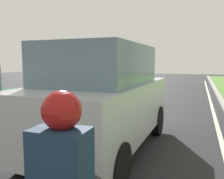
{
  "coord_description": "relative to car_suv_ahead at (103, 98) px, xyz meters",
  "views": [
    {
      "loc": [
        3.02,
        3.91,
        1.93
      ],
      "look_at": [
        0.86,
        9.85,
        1.2
      ],
      "focal_mm": 38.4,
      "sensor_mm": 36.0,
      "label": 1
    }
  ],
  "objects": [
    {
      "name": "ground_plane",
      "position": [
        -1.1,
        5.37,
        -1.17
      ],
      "size": [
        60.0,
        60.0,
        0.0
      ],
      "primitive_type": "plane",
      "color": "#262628"
    },
    {
      "name": "lane_line_center",
      "position": [
        -1.8,
        5.37,
        -1.16
      ],
      "size": [
        0.12,
        32.0,
        0.01
      ],
      "primitive_type": "cube",
      "color": "silver",
      "rests_on": "ground"
    },
    {
      "name": "lane_line_right_edge",
      "position": [
        2.5,
        5.37,
        -1.16
      ],
      "size": [
        0.12,
        32.0,
        0.01
      ],
      "primitive_type": "cube",
      "color": "silver",
      "rests_on": "ground"
    },
    {
      "name": "car_suv_ahead",
      "position": [
        0.0,
        0.0,
        0.0
      ],
      "size": [
        2.06,
        4.55,
        2.28
      ],
      "rotation": [
        0.0,
        0.0,
        -0.03
      ],
      "color": "#B7BABF",
      "rests_on": "ground"
    },
    {
      "name": "rider_person",
      "position": [
        1.04,
        -3.33,
        0.02
      ],
      "size": [
        0.51,
        0.41,
        1.16
      ],
      "rotation": [
        0.0,
        0.0,
        0.03
      ],
      "color": "#192D47",
      "rests_on": "ground"
    }
  ]
}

